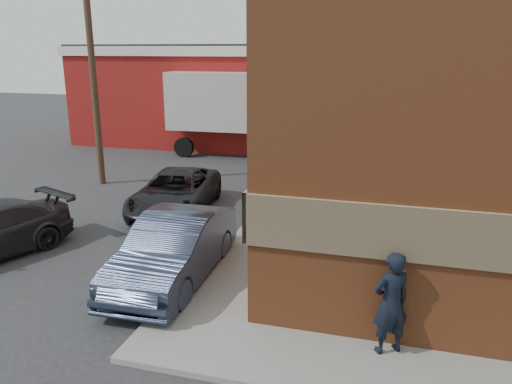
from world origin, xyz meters
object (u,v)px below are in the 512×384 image
Objects in this scene: warehouse at (224,93)px; utility_pole at (92,65)px; box_truck at (251,108)px; sedan at (174,249)px; suv_a at (176,192)px; man at (391,303)px.

warehouse is 1.81× the size of utility_pole.
sedan is at bearing -82.57° from box_truck.
warehouse reaches higher than suv_a.
utility_pole is at bearing -97.77° from warehouse.
warehouse is 3.36× the size of sedan.
warehouse is at bearing 94.10° from suv_a.
box_truck is at bearing 82.72° from suv_a.
box_truck reaches higher than man.
warehouse is 3.25× the size of suv_a.
utility_pole is 1.80× the size of suv_a.
utility_pole reaches higher than box_truck.
box_truck is at bearing 58.36° from utility_pole.
warehouse is at bearing 82.23° from utility_pole.
suv_a is at bearing -75.84° from man.
utility_pole is at bearing 130.08° from sedan.
man is 0.39× the size of sedan.
box_truck is (2.83, -3.98, -0.36)m from warehouse.
man is at bearing -38.34° from utility_pole.
box_truck is (-0.19, 9.63, 1.75)m from suv_a.
man is (11.69, -9.25, -3.67)m from utility_pole.
sedan is at bearing -73.98° from suv_a.
utility_pole is at bearing -71.37° from man.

